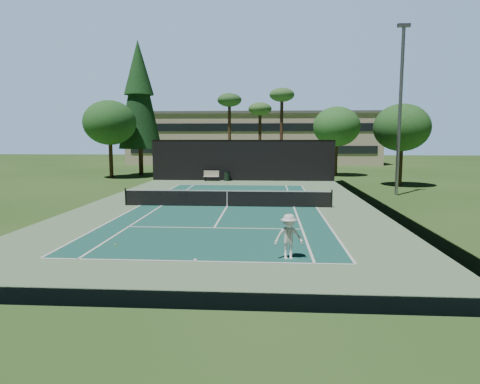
% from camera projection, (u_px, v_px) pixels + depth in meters
% --- Properties ---
extents(ground, '(160.00, 160.00, 0.00)m').
position_uv_depth(ground, '(227.00, 207.00, 26.47)').
color(ground, '#2D511E').
rests_on(ground, ground).
extents(apron_slab, '(18.00, 32.00, 0.01)m').
position_uv_depth(apron_slab, '(227.00, 206.00, 26.47)').
color(apron_slab, '#678D62').
rests_on(apron_slab, ground).
extents(court_surface, '(10.97, 23.77, 0.01)m').
position_uv_depth(court_surface, '(227.00, 206.00, 26.47)').
color(court_surface, '#1C5A4F').
rests_on(court_surface, ground).
extents(court_lines, '(11.07, 23.87, 0.01)m').
position_uv_depth(court_lines, '(227.00, 206.00, 26.47)').
color(court_lines, white).
rests_on(court_lines, ground).
extents(tennis_net, '(12.90, 0.10, 1.10)m').
position_uv_depth(tennis_net, '(227.00, 198.00, 26.40)').
color(tennis_net, black).
rests_on(tennis_net, ground).
extents(fence, '(18.04, 32.05, 4.03)m').
position_uv_depth(fence, '(227.00, 174.00, 26.28)').
color(fence, black).
rests_on(fence, ground).
extents(player, '(1.12, 0.76, 1.61)m').
position_uv_depth(player, '(289.00, 237.00, 14.95)').
color(player, white).
rests_on(player, ground).
extents(tennis_ball_a, '(0.07, 0.07, 0.07)m').
position_uv_depth(tennis_ball_a, '(116.00, 245.00, 16.85)').
color(tennis_ball_a, '#C7DB31').
rests_on(tennis_ball_a, ground).
extents(tennis_ball_b, '(0.07, 0.07, 0.07)m').
position_uv_depth(tennis_ball_b, '(187.00, 202.00, 28.15)').
color(tennis_ball_b, yellow).
rests_on(tennis_ball_b, ground).
extents(tennis_ball_c, '(0.06, 0.06, 0.06)m').
position_uv_depth(tennis_ball_c, '(277.00, 197.00, 30.45)').
color(tennis_ball_c, '#C3D731').
rests_on(tennis_ball_c, ground).
extents(tennis_ball_d, '(0.06, 0.06, 0.06)m').
position_uv_depth(tennis_ball_d, '(178.00, 200.00, 29.00)').
color(tennis_ball_d, '#CDD22F').
rests_on(tennis_ball_d, ground).
extents(park_bench, '(1.50, 0.45, 1.02)m').
position_uv_depth(park_bench, '(211.00, 175.00, 41.92)').
color(park_bench, beige).
rests_on(park_bench, ground).
extents(trash_bin, '(0.56, 0.56, 0.95)m').
position_uv_depth(trash_bin, '(227.00, 176.00, 41.98)').
color(trash_bin, black).
rests_on(trash_bin, ground).
extents(pine_tree, '(4.80, 4.80, 15.00)m').
position_uv_depth(pine_tree, '(139.00, 90.00, 47.82)').
color(pine_tree, '#4C3120').
rests_on(pine_tree, ground).
extents(palm_a, '(2.80, 2.80, 9.32)m').
position_uv_depth(palm_a, '(229.00, 103.00, 49.32)').
color(palm_a, '#4A331F').
rests_on(palm_a, ground).
extents(palm_b, '(2.80, 2.80, 8.42)m').
position_uv_depth(palm_b, '(260.00, 111.00, 51.18)').
color(palm_b, '#402C1B').
rests_on(palm_b, ground).
extents(palm_c, '(2.80, 2.80, 9.77)m').
position_uv_depth(palm_c, '(282.00, 98.00, 47.89)').
color(palm_c, '#442A1D').
rests_on(palm_c, ground).
extents(decid_tree_a, '(5.12, 5.12, 7.62)m').
position_uv_depth(decid_tree_a, '(337.00, 127.00, 46.91)').
color(decid_tree_a, '#402E1B').
rests_on(decid_tree_a, ground).
extents(decid_tree_b, '(4.80, 4.80, 7.14)m').
position_uv_depth(decid_tree_b, '(402.00, 128.00, 36.80)').
color(decid_tree_b, '#402E1B').
rests_on(decid_tree_b, ground).
extents(decid_tree_c, '(5.44, 5.44, 8.09)m').
position_uv_depth(decid_tree_c, '(110.00, 123.00, 44.47)').
color(decid_tree_c, '#48301E').
rests_on(decid_tree_c, ground).
extents(campus_building, '(40.50, 12.50, 8.30)m').
position_uv_depth(campus_building, '(253.00, 138.00, 71.45)').
color(campus_building, '#C0AD94').
rests_on(campus_building, ground).
extents(light_pole, '(0.90, 0.25, 12.22)m').
position_uv_depth(light_pole, '(400.00, 107.00, 30.81)').
color(light_pole, '#92969A').
rests_on(light_pole, ground).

